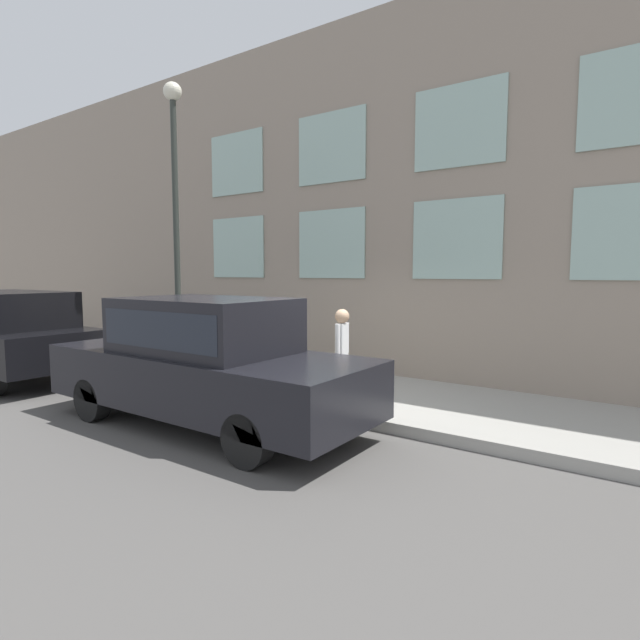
{
  "coord_description": "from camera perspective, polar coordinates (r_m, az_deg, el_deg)",
  "views": [
    {
      "loc": [
        -6.11,
        -4.62,
        2.25
      ],
      "look_at": [
        0.65,
        0.1,
        1.47
      ],
      "focal_mm": 28.0,
      "sensor_mm": 36.0,
      "label": 1
    }
  ],
  "objects": [
    {
      "name": "ground_plane",
      "position": [
        7.98,
        -2.14,
        -10.94
      ],
      "size": [
        80.0,
        80.0,
        0.0
      ],
      "primitive_type": "plane",
      "color": "#514F4C"
    },
    {
      "name": "sidewalk",
      "position": [
        9.13,
        3.44,
        -8.3
      ],
      "size": [
        2.92,
        60.0,
        0.17
      ],
      "color": "#9E9B93",
      "rests_on": "ground_plane"
    },
    {
      "name": "building_facade",
      "position": [
        10.38,
        8.33,
        13.47
      ],
      "size": [
        0.33,
        40.0,
        7.42
      ],
      "color": "gray",
      "rests_on": "ground_plane"
    },
    {
      "name": "fire_hydrant",
      "position": [
        8.46,
        -2.49,
        -5.67
      ],
      "size": [
        0.37,
        0.48,
        0.88
      ],
      "color": "gold",
      "rests_on": "sidewalk"
    },
    {
      "name": "person",
      "position": [
        8.28,
        2.53,
        -2.82
      ],
      "size": [
        0.36,
        0.24,
        1.48
      ],
      "rotation": [
        0.0,
        0.0,
        0.54
      ],
      "color": "#232328",
      "rests_on": "sidewalk"
    },
    {
      "name": "parked_car_charcoal_near",
      "position": [
        7.49,
        -13.0,
        -4.25
      ],
      "size": [
        1.89,
        5.18,
        1.88
      ],
      "color": "black",
      "rests_on": "ground_plane"
    },
    {
      "name": "parked_truck_black_far",
      "position": [
        12.44,
        -32.4,
        -0.87
      ],
      "size": [
        1.96,
        4.77,
        1.86
      ],
      "color": "black",
      "rests_on": "ground_plane"
    },
    {
      "name": "street_lamp",
      "position": [
        10.68,
        -16.2,
        13.33
      ],
      "size": [
        0.36,
        0.36,
        5.81
      ],
      "color": "#2D332D",
      "rests_on": "sidewalk"
    }
  ]
}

